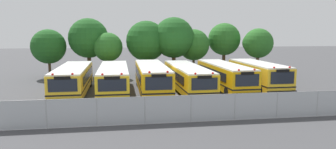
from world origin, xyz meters
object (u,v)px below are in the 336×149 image
(school_bus_0, at_px, (73,79))
(school_bus_3, at_px, (187,77))
(tree_2, at_px, (109,47))
(tree_5, at_px, (195,45))
(school_bus_1, at_px, (114,78))
(tree_3, at_px, (146,40))
(tree_4, at_px, (174,37))
(school_bus_5, at_px, (258,75))
(school_bus_2, at_px, (152,77))
(school_bus_4, at_px, (224,76))
(tree_1, at_px, (88,38))
(tree_7, at_px, (257,43))
(tree_0, at_px, (49,46))
(tree_6, at_px, (224,39))

(school_bus_0, distance_m, school_bus_3, 10.32)
(school_bus_0, relative_size, tree_2, 2.00)
(school_bus_3, bearing_deg, tree_5, -108.03)
(school_bus_1, relative_size, tree_3, 1.66)
(tree_4, bearing_deg, school_bus_3, -92.02)
(tree_3, bearing_deg, school_bus_1, -110.70)
(school_bus_5, bearing_deg, school_bus_2, -0.13)
(school_bus_4, distance_m, tree_2, 14.85)
(school_bus_5, distance_m, tree_1, 20.44)
(school_bus_1, relative_size, tree_1, 1.59)
(school_bus_1, height_order, tree_7, tree_7)
(school_bus_4, bearing_deg, tree_0, -31.74)
(school_bus_0, height_order, tree_5, tree_5)
(tree_4, bearing_deg, tree_5, 12.80)
(school_bus_2, distance_m, tree_5, 12.41)
(school_bus_5, xyz_separation_m, tree_1, (-16.97, 10.90, 3.34))
(school_bus_4, relative_size, tree_7, 1.77)
(tree_0, bearing_deg, tree_1, 1.25)
(school_bus_4, relative_size, tree_3, 1.53)
(tree_3, relative_size, tree_4, 0.94)
(school_bus_4, relative_size, tree_1, 1.47)
(tree_2, bearing_deg, tree_6, 5.22)
(school_bus_1, height_order, tree_3, tree_3)
(school_bus_0, distance_m, tree_1, 11.13)
(tree_2, bearing_deg, tree_4, -1.23)
(school_bus_0, xyz_separation_m, tree_1, (0.30, 10.59, 3.40))
(school_bus_3, distance_m, tree_6, 13.69)
(tree_1, bearing_deg, tree_7, -6.96)
(school_bus_3, height_order, tree_2, tree_2)
(school_bus_3, height_order, tree_3, tree_3)
(school_bus_0, height_order, tree_0, tree_0)
(school_bus_4, distance_m, tree_7, 11.09)
(tree_6, relative_size, tree_7, 1.12)
(tree_4, relative_size, tree_7, 1.23)
(school_bus_0, relative_size, tree_0, 1.87)
(school_bus_2, bearing_deg, school_bus_4, -177.81)
(tree_0, distance_m, tree_6, 21.85)
(school_bus_0, bearing_deg, tree_6, -148.94)
(tree_3, bearing_deg, school_bus_5, -45.65)
(tree_5, height_order, tree_7, tree_7)
(tree_6, bearing_deg, tree_1, -179.35)
(tree_0, relative_size, tree_4, 0.80)
(school_bus_2, relative_size, tree_3, 1.63)
(school_bus_5, distance_m, tree_5, 11.19)
(tree_5, bearing_deg, tree_4, -167.20)
(school_bus_2, distance_m, tree_0, 15.79)
(school_bus_4, relative_size, school_bus_5, 1.13)
(school_bus_2, xyz_separation_m, school_bus_5, (10.28, 0.07, 0.02))
(school_bus_5, relative_size, tree_5, 1.59)
(tree_2, relative_size, tree_4, 0.75)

